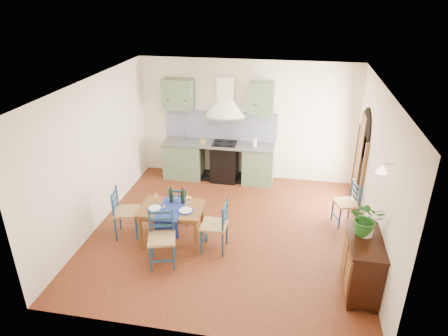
{
  "coord_description": "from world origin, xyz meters",
  "views": [
    {
      "loc": [
        1.11,
        -6.3,
        4.29
      ],
      "look_at": [
        -0.12,
        0.3,
        1.18
      ],
      "focal_mm": 32.0,
      "sensor_mm": 36.0,
      "label": 1
    }
  ],
  "objects_px": {
    "dining_table": "(172,212)",
    "potted_plant": "(367,219)",
    "chair_near": "(162,238)",
    "sideboard": "(362,263)"
  },
  "relations": [
    {
      "from": "dining_table",
      "to": "sideboard",
      "type": "distance_m",
      "value": 3.25
    },
    {
      "from": "chair_near",
      "to": "potted_plant",
      "type": "bearing_deg",
      "value": 0.47
    },
    {
      "from": "potted_plant",
      "to": "chair_near",
      "type": "bearing_deg",
      "value": -179.53
    },
    {
      "from": "dining_table",
      "to": "chair_near",
      "type": "height_order",
      "value": "dining_table"
    },
    {
      "from": "sideboard",
      "to": "potted_plant",
      "type": "relative_size",
      "value": 1.97
    },
    {
      "from": "dining_table",
      "to": "potted_plant",
      "type": "distance_m",
      "value": 3.26
    },
    {
      "from": "dining_table",
      "to": "chair_near",
      "type": "distance_m",
      "value": 0.63
    },
    {
      "from": "dining_table",
      "to": "potted_plant",
      "type": "relative_size",
      "value": 2.14
    },
    {
      "from": "potted_plant",
      "to": "dining_table",
      "type": "bearing_deg",
      "value": 169.39
    },
    {
      "from": "dining_table",
      "to": "sideboard",
      "type": "relative_size",
      "value": 1.09
    }
  ]
}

